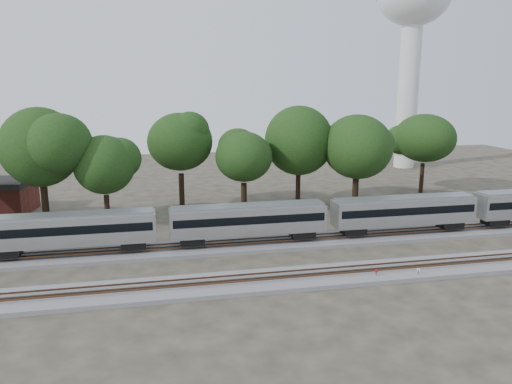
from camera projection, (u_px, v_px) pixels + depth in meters
ground at (280, 265)px, 47.78m from camera, size 160.00×160.00×0.00m
track_far at (266, 244)px, 53.47m from camera, size 160.00×5.00×0.73m
track_near at (292, 279)px, 43.91m from camera, size 160.00×5.00×0.73m
train at (250, 219)px, 52.48m from camera, size 85.64×2.95×4.34m
switch_stand_red at (376, 273)px, 44.05m from camera, size 0.31×0.15×1.02m
switch_stand_white at (418, 272)px, 44.45m from camera, size 0.29×0.14×0.96m
switch_lever at (355, 284)px, 42.97m from camera, size 0.55×0.40×0.30m
water_tower at (413, 17)px, 97.02m from camera, size 14.41×14.41×39.89m
tree_1 at (40, 147)px, 57.42m from camera, size 9.98×9.98×14.08m
tree_2 at (104, 165)px, 57.62m from camera, size 7.94×7.94×11.19m
tree_3 at (180, 142)px, 66.50m from camera, size 9.52×9.52×13.43m
tree_4 at (244, 157)px, 64.91m from camera, size 7.79×7.79×10.98m
tree_5 at (299, 141)px, 68.95m from camera, size 9.40×9.40×13.25m
tree_6 at (357, 147)px, 66.74m from camera, size 8.84×8.84×12.46m
tree_7 at (425, 138)px, 77.45m from camera, size 8.81×8.81×12.42m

